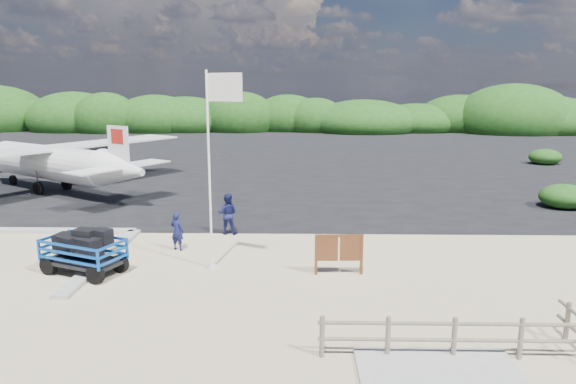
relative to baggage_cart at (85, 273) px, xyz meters
name	(u,v)px	position (x,y,z in m)	size (l,w,h in m)	color
ground	(223,277)	(4.66, -0.22, 0.00)	(160.00, 160.00, 0.00)	beige
asphalt_apron	(272,155)	(4.66, 29.78, 0.00)	(90.00, 50.00, 0.04)	#B2B2B2
walkway_pad	(443,383)	(10.16, -6.22, 0.00)	(3.50, 2.50, 0.10)	#B2B2B2
vegetation_band	(281,131)	(4.66, 54.78, 0.00)	(124.00, 8.00, 4.40)	#B2B2B2
fence	(453,358)	(10.66, -5.22, 0.00)	(6.40, 2.00, 1.10)	#B2B2B2
baggage_cart	(85,273)	(0.00, 0.00, 0.00)	(2.83, 1.62, 1.41)	#0B49AD
flagpole	(212,268)	(4.15, 0.63, 0.00)	(1.33, 0.55, 6.63)	white
signboard	(338,274)	(8.44, 0.08, 0.00)	(1.70, 0.16, 1.40)	brown
crew_a	(177,231)	(2.52, 2.53, 0.74)	(0.54, 0.36, 1.49)	#131747
crew_b	(228,214)	(4.13, 4.74, 0.87)	(0.84, 0.66, 1.74)	#131747
aircraft_large	(472,160)	(21.67, 27.07, 0.00)	(17.56, 17.56, 5.27)	#B2B2B2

